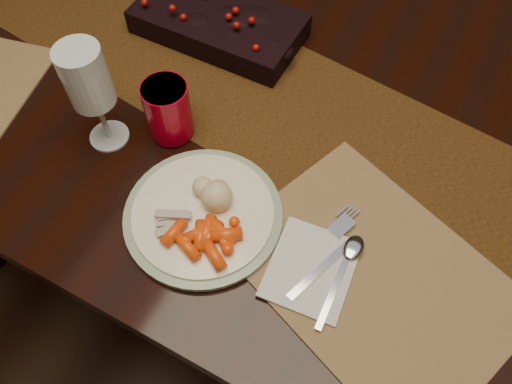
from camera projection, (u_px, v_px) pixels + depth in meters
The scene contains 14 objects.
floor at pixel (288, 263), 1.55m from camera, with size 5.00×5.00×0.00m, color black.
dining_table at pixel (296, 202), 1.23m from camera, with size 1.80×1.00×0.75m, color black.
table_runner at pixel (323, 129), 0.87m from camera, with size 1.50×0.31×0.00m, color #512605.
centerpiece at pixel (218, 20), 0.97m from camera, with size 0.32×0.17×0.06m, color black, non-canonical shape.
placemat_main at pixel (374, 275), 0.73m from camera, with size 0.40×0.29×0.00m, color brown.
dinner_plate at pixel (203, 214), 0.77m from camera, with size 0.25×0.25×0.01m, color white.
baby_carrots at pixel (203, 242), 0.73m from camera, with size 0.11×0.09×0.02m, color #FA460B, non-canonical shape.
mashed_potatoes at pixel (214, 183), 0.77m from camera, with size 0.09×0.08×0.05m, color beige, non-canonical shape.
turkey_shreds at pixel (168, 216), 0.75m from camera, with size 0.07×0.06×0.02m, color #CC9E8D, non-canonical shape.
napkin at pixel (311, 269), 0.73m from camera, with size 0.12×0.14×0.00m, color silver.
fork at pixel (326, 258), 0.73m from camera, with size 0.02×0.16×0.00m, color silver, non-canonical shape.
spoon at pixel (339, 278), 0.72m from camera, with size 0.03×0.15×0.00m, color white, non-canonical shape.
red_cup at pixel (168, 110), 0.83m from camera, with size 0.08×0.08×0.10m, color #A60318.
wine_glass at pixel (94, 98), 0.78m from camera, with size 0.07×0.07×0.20m, color silver, non-canonical shape.
Camera 1 is at (0.21, -0.60, 1.44)m, focal length 35.00 mm.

